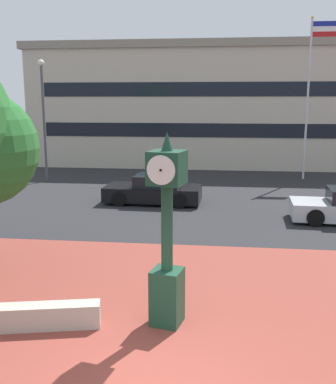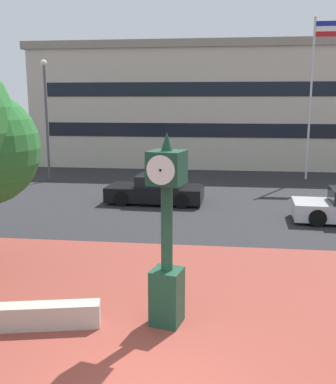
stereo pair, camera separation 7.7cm
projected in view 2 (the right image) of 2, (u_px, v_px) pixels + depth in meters
plaza_brick_paving at (163, 336)px, 8.96m from camera, size 44.00×11.54×0.01m
planter_wall at (20, 317)px, 9.23m from camera, size 3.21×1.09×0.50m
street_clock at (167, 240)px, 9.15m from camera, size 0.78×0.82×3.95m
car_street_far at (156, 190)px, 20.46m from camera, size 4.32×2.11×1.28m
flagpole_primary at (313, 88)px, 25.66m from camera, size 1.47×0.14×9.03m
civic_building at (234, 105)px, 36.03m from camera, size 28.23×14.63×8.30m
street_lamp_post at (46, 108)px, 25.25m from camera, size 0.36×0.36×6.68m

